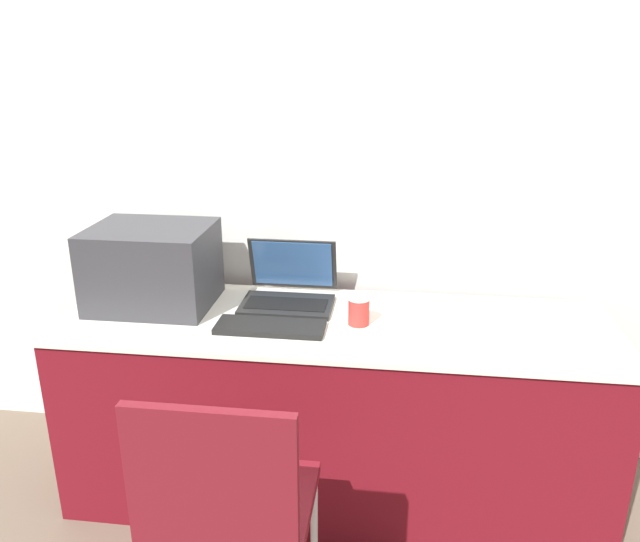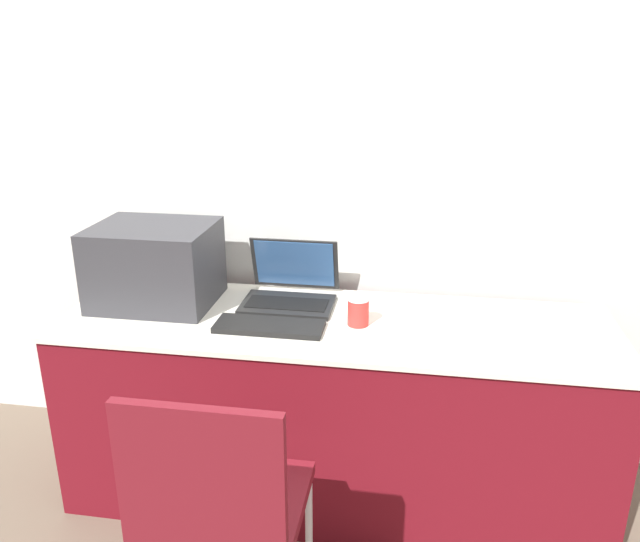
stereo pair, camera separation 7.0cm
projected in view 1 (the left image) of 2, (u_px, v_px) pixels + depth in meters
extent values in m
cube|color=silver|center=(347.00, 154.00, 2.49)|extent=(8.00, 0.05, 2.60)
cube|color=maroon|center=(334.00, 411.00, 2.43)|extent=(2.02, 0.61, 0.73)
cube|color=silver|center=(335.00, 323.00, 2.30)|extent=(2.04, 0.63, 0.02)
cube|color=#333338|center=(153.00, 266.00, 2.40)|extent=(0.45, 0.37, 0.31)
cube|color=black|center=(146.00, 237.00, 2.32)|extent=(0.36, 0.28, 0.06)
cube|color=black|center=(287.00, 305.00, 2.41)|extent=(0.35, 0.23, 0.02)
cube|color=black|center=(286.00, 304.00, 2.40)|extent=(0.31, 0.13, 0.00)
cube|color=black|center=(293.00, 264.00, 2.51)|extent=(0.35, 0.07, 0.22)
cube|color=#2D5184|center=(293.00, 264.00, 2.50)|extent=(0.32, 0.06, 0.20)
cube|color=black|center=(270.00, 327.00, 2.22)|extent=(0.39, 0.14, 0.02)
cylinder|color=red|center=(359.00, 312.00, 2.25)|extent=(0.08, 0.08, 0.10)
cylinder|color=white|center=(359.00, 298.00, 2.23)|extent=(0.08, 0.08, 0.01)
cube|color=maroon|center=(236.00, 507.00, 1.78)|extent=(0.43, 0.43, 0.04)
cube|color=maroon|center=(211.00, 485.00, 1.52)|extent=(0.43, 0.03, 0.43)
cylinder|color=silver|center=(196.00, 521.00, 2.07)|extent=(0.02, 0.02, 0.44)
cylinder|color=silver|center=(314.00, 532.00, 2.02)|extent=(0.02, 0.02, 0.44)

